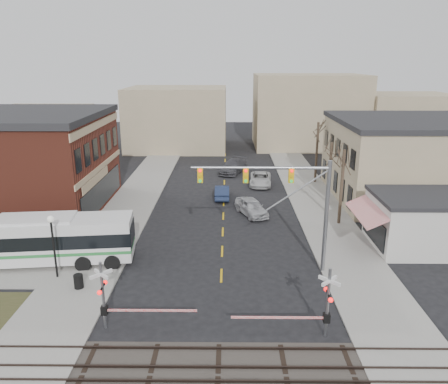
{
  "coord_description": "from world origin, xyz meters",
  "views": [
    {
      "loc": [
        0.45,
        -25.15,
        14.28
      ],
      "look_at": [
        0.1,
        10.4,
        3.5
      ],
      "focal_mm": 35.0,
      "sensor_mm": 36.0,
      "label": 1
    }
  ],
  "objects_px": {
    "transit_bus": "(38,240)",
    "rr_crossing_east": "(320,303)",
    "traffic_signal_mast": "(289,194)",
    "car_c": "(260,179)",
    "car_a": "(251,207)",
    "pedestrian_far": "(107,232)",
    "trash_bin": "(79,281)",
    "car_d": "(233,166)",
    "pedestrian_near": "(98,253)",
    "street_lamp": "(52,234)",
    "car_b": "(222,192)",
    "rr_crossing_west": "(111,296)"
  },
  "relations": [
    {
      "from": "street_lamp",
      "to": "car_b",
      "type": "distance_m",
      "value": 21.36
    },
    {
      "from": "transit_bus",
      "to": "car_c",
      "type": "distance_m",
      "value": 27.53
    },
    {
      "from": "transit_bus",
      "to": "rr_crossing_east",
      "type": "xyz_separation_m",
      "value": [
        18.51,
        -8.44,
        0.03
      ]
    },
    {
      "from": "traffic_signal_mast",
      "to": "car_a",
      "type": "bearing_deg",
      "value": 98.77
    },
    {
      "from": "car_a",
      "to": "car_b",
      "type": "relative_size",
      "value": 1.07
    },
    {
      "from": "transit_bus",
      "to": "traffic_signal_mast",
      "type": "height_order",
      "value": "traffic_signal_mast"
    },
    {
      "from": "trash_bin",
      "to": "pedestrian_near",
      "type": "xyz_separation_m",
      "value": [
        0.3,
        3.52,
        0.34
      ]
    },
    {
      "from": "car_c",
      "to": "car_d",
      "type": "bearing_deg",
      "value": 123.06
    },
    {
      "from": "transit_bus",
      "to": "car_c",
      "type": "xyz_separation_m",
      "value": [
        17.5,
        21.21,
        -1.21
      ]
    },
    {
      "from": "car_b",
      "to": "traffic_signal_mast",
      "type": "bearing_deg",
      "value": 104.95
    },
    {
      "from": "pedestrian_far",
      "to": "transit_bus",
      "type": "bearing_deg",
      "value": 175.21
    },
    {
      "from": "car_a",
      "to": "pedestrian_far",
      "type": "distance_m",
      "value": 13.93
    },
    {
      "from": "street_lamp",
      "to": "trash_bin",
      "type": "distance_m",
      "value": 3.64
    },
    {
      "from": "trash_bin",
      "to": "car_d",
      "type": "xyz_separation_m",
      "value": [
        10.3,
        30.76,
        0.28
      ]
    },
    {
      "from": "transit_bus",
      "to": "pedestrian_near",
      "type": "bearing_deg",
      "value": -1.15
    },
    {
      "from": "car_b",
      "to": "pedestrian_far",
      "type": "bearing_deg",
      "value": 52.79
    },
    {
      "from": "traffic_signal_mast",
      "to": "car_d",
      "type": "relative_size",
      "value": 1.56
    },
    {
      "from": "rr_crossing_west",
      "to": "car_a",
      "type": "bearing_deg",
      "value": 65.18
    },
    {
      "from": "transit_bus",
      "to": "street_lamp",
      "type": "relative_size",
      "value": 3.1
    },
    {
      "from": "trash_bin",
      "to": "car_a",
      "type": "bearing_deg",
      "value": 50.46
    },
    {
      "from": "car_d",
      "to": "street_lamp",
      "type": "bearing_deg",
      "value": -92.64
    },
    {
      "from": "street_lamp",
      "to": "car_c",
      "type": "relative_size",
      "value": 0.83
    },
    {
      "from": "car_a",
      "to": "pedestrian_far",
      "type": "height_order",
      "value": "pedestrian_far"
    },
    {
      "from": "traffic_signal_mast",
      "to": "rr_crossing_west",
      "type": "height_order",
      "value": "traffic_signal_mast"
    },
    {
      "from": "rr_crossing_east",
      "to": "pedestrian_near",
      "type": "distance_m",
      "value": 16.51
    },
    {
      "from": "car_a",
      "to": "pedestrian_near",
      "type": "height_order",
      "value": "pedestrian_near"
    },
    {
      "from": "car_c",
      "to": "pedestrian_far",
      "type": "distance_m",
      "value": 22.13
    },
    {
      "from": "transit_bus",
      "to": "car_d",
      "type": "bearing_deg",
      "value": 62.22
    },
    {
      "from": "traffic_signal_mast",
      "to": "street_lamp",
      "type": "relative_size",
      "value": 2.1
    },
    {
      "from": "rr_crossing_east",
      "to": "car_d",
      "type": "bearing_deg",
      "value": 96.74
    },
    {
      "from": "trash_bin",
      "to": "car_d",
      "type": "distance_m",
      "value": 32.44
    },
    {
      "from": "car_a",
      "to": "pedestrian_near",
      "type": "distance_m",
      "value": 15.92
    },
    {
      "from": "traffic_signal_mast",
      "to": "rr_crossing_east",
      "type": "xyz_separation_m",
      "value": [
        0.78,
        -7.48,
        -3.73
      ]
    },
    {
      "from": "car_c",
      "to": "pedestrian_far",
      "type": "bearing_deg",
      "value": -123.11
    },
    {
      "from": "rr_crossing_west",
      "to": "pedestrian_far",
      "type": "xyz_separation_m",
      "value": [
        -3.4,
        11.56,
        -0.96
      ]
    },
    {
      "from": "traffic_signal_mast",
      "to": "pedestrian_near",
      "type": "distance_m",
      "value": 14.27
    },
    {
      "from": "rr_crossing_west",
      "to": "rr_crossing_east",
      "type": "bearing_deg",
      "value": -3.2
    },
    {
      "from": "traffic_signal_mast",
      "to": "car_b",
      "type": "xyz_separation_m",
      "value": [
        -4.71,
        16.97,
        -4.98
      ]
    },
    {
      "from": "pedestrian_far",
      "to": "traffic_signal_mast",
      "type": "bearing_deg",
      "value": -67.52
    },
    {
      "from": "traffic_signal_mast",
      "to": "car_c",
      "type": "bearing_deg",
      "value": 90.59
    },
    {
      "from": "street_lamp",
      "to": "car_d",
      "type": "distance_m",
      "value": 31.84
    },
    {
      "from": "car_c",
      "to": "pedestrian_far",
      "type": "height_order",
      "value": "pedestrian_far"
    },
    {
      "from": "rr_crossing_west",
      "to": "car_a",
      "type": "distance_m",
      "value": 20.55
    },
    {
      "from": "car_b",
      "to": "car_c",
      "type": "height_order",
      "value": "car_c"
    },
    {
      "from": "car_b",
      "to": "car_c",
      "type": "xyz_separation_m",
      "value": [
        4.48,
        5.2,
        0.02
      ]
    },
    {
      "from": "rr_crossing_east",
      "to": "car_a",
      "type": "relative_size",
      "value": 1.2
    },
    {
      "from": "trash_bin",
      "to": "car_b",
      "type": "bearing_deg",
      "value": 65.33
    },
    {
      "from": "traffic_signal_mast",
      "to": "street_lamp",
      "type": "xyz_separation_m",
      "value": [
        -15.69,
        -1.17,
        -2.43
      ]
    },
    {
      "from": "car_c",
      "to": "car_a",
      "type": "bearing_deg",
      "value": -93.87
    },
    {
      "from": "traffic_signal_mast",
      "to": "rr_crossing_east",
      "type": "height_order",
      "value": "traffic_signal_mast"
    }
  ]
}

